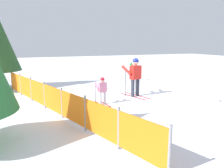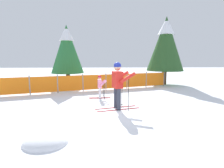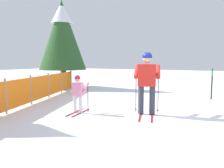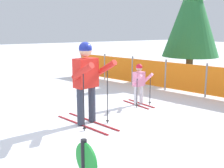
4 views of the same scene
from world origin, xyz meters
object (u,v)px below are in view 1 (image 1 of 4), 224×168
safety_fence (53,99)px  skier_child (102,89)px  trail_marker (131,70)px  skier_adult (135,73)px

safety_fence → skier_child: bearing=-79.5°
safety_fence → trail_marker: (4.58, -5.45, 0.25)m
trail_marker → safety_fence: bearing=130.0°
skier_child → trail_marker: bearing=-45.9°
skier_adult → trail_marker: size_ratio=1.46×
trail_marker → skier_adult: bearing=155.6°
safety_fence → skier_adult: bearing=-74.1°
safety_fence → trail_marker: bearing=-50.0°
skier_adult → skier_child: size_ratio=1.60×
safety_fence → trail_marker: trail_marker is taller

